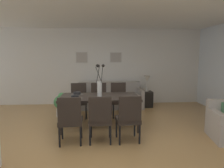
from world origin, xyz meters
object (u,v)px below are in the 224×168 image
at_px(dining_chair_far_right, 99,98).
at_px(framed_picture_left, 82,57).
at_px(dining_chair_mid_right, 119,98).
at_px(sofa, 110,99).
at_px(centerpiece_vase, 100,84).
at_px(bowl_near_right, 77,93).
at_px(potted_plant, 61,103).
at_px(dining_chair_near_left, 70,118).
at_px(dining_chair_near_right, 79,98).
at_px(dining_table, 100,99).
at_px(side_table, 147,99).
at_px(table_lamp, 147,80).
at_px(bowl_near_left, 75,96).
at_px(framed_picture_center, 116,57).
at_px(dining_chair_far_left, 100,117).
at_px(dining_chair_mid_left, 129,116).

distance_m(dining_chair_far_right, framed_picture_left, 1.99).
xyz_separation_m(dining_chair_mid_right, sofa, (-0.19, 1.01, -0.23)).
height_order(dining_chair_far_right, centerpiece_vase, centerpiece_vase).
distance_m(bowl_near_right, potted_plant, 0.98).
xyz_separation_m(dining_chair_near_left, dining_chair_near_right, (-0.01, 1.82, 0.00)).
relative_size(bowl_near_right, potted_plant, 0.25).
bearing_deg(dining_table, dining_chair_near_right, 122.42).
bearing_deg(dining_chair_far_right, dining_chair_near_left, -106.49).
bearing_deg(framed_picture_left, side_table, -15.03).
bearing_deg(table_lamp, sofa, 176.95).
relative_size(dining_chair_near_right, bowl_near_left, 5.41).
bearing_deg(framed_picture_left, sofa, -28.50).
relative_size(bowl_near_right, framed_picture_center, 0.42).
bearing_deg(dining_chair_far_left, dining_table, 90.05).
relative_size(dining_chair_near_left, dining_chair_near_right, 1.00).
relative_size(dining_chair_mid_right, centerpiece_vase, 1.25).
xyz_separation_m(dining_chair_mid_left, centerpiece_vase, (-0.54, 0.91, 0.51)).
bearing_deg(dining_chair_mid_right, side_table, 43.15).
relative_size(dining_chair_near_right, sofa, 0.44).
height_order(dining_chair_far_left, dining_chair_mid_left, same).
relative_size(dining_chair_mid_left, bowl_near_left, 5.41).
bearing_deg(bowl_near_right, sofa, 62.25).
distance_m(dining_table, bowl_near_right, 0.60).
height_order(dining_table, dining_chair_near_left, dining_chair_near_left).
relative_size(bowl_near_right, side_table, 0.33).
distance_m(dining_chair_near_left, potted_plant, 1.95).
relative_size(dining_chair_far_left, bowl_near_right, 5.41).
relative_size(dining_chair_mid_left, centerpiece_vase, 1.25).
bearing_deg(dining_chair_mid_left, table_lamp, 69.94).
xyz_separation_m(dining_chair_far_right, side_table, (1.58, 0.98, -0.25)).
distance_m(dining_chair_mid_left, table_lamp, 2.98).
bearing_deg(dining_chair_near_right, table_lamp, 24.72).
distance_m(dining_chair_far_left, table_lamp, 3.20).
xyz_separation_m(dining_chair_mid_left, potted_plant, (-1.61, 1.85, -0.14)).
height_order(dining_table, dining_chair_near_right, dining_chair_near_right).
bearing_deg(dining_chair_mid_right, dining_chair_near_left, -120.83).
bearing_deg(framed_picture_center, dining_chair_near_left, -108.73).
bearing_deg(bowl_near_right, centerpiece_vase, -22.45).
height_order(bowl_near_right, table_lamp, table_lamp).
height_order(dining_chair_far_right, bowl_near_left, dining_chair_far_right).
bearing_deg(bowl_near_right, dining_chair_near_right, 92.08).
bearing_deg(sofa, dining_chair_mid_right, -79.56).
distance_m(dining_chair_mid_left, framed_picture_left, 3.70).
relative_size(centerpiece_vase, framed_picture_left, 1.87).
relative_size(bowl_near_left, sofa, 0.08).
height_order(bowl_near_left, framed_picture_left, framed_picture_left).
relative_size(dining_chair_near_left, framed_picture_left, 2.34).
relative_size(sofa, potted_plant, 3.12).
distance_m(dining_chair_far_left, centerpiece_vase, 1.04).
distance_m(dining_chair_far_right, bowl_near_right, 0.88).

